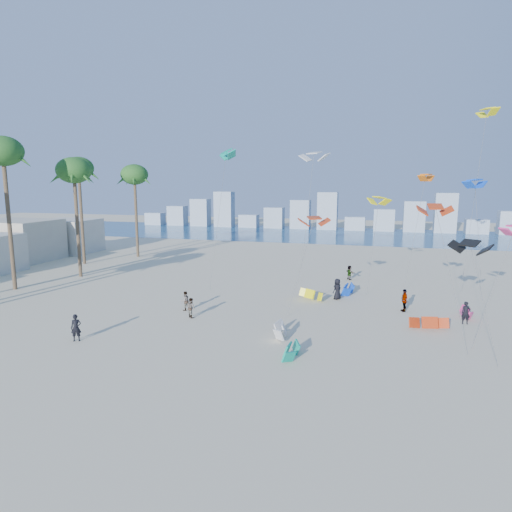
# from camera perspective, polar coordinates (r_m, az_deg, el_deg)

# --- Properties ---
(ground) EXTENTS (220.00, 220.00, 0.00)m
(ground) POSITION_cam_1_polar(r_m,az_deg,el_deg) (25.19, -17.26, -15.75)
(ground) COLOR beige
(ground) RESTS_ON ground
(ocean) EXTENTS (220.00, 220.00, 0.00)m
(ocean) POSITION_cam_1_polar(r_m,az_deg,el_deg) (92.48, 7.58, 2.83)
(ocean) COLOR navy
(ocean) RESTS_ON ground
(kitesurfer_near) EXTENTS (0.80, 0.69, 1.84)m
(kitesurfer_near) POSITION_cam_1_polar(r_m,az_deg,el_deg) (32.38, -22.20, -8.57)
(kitesurfer_near) COLOR black
(kitesurfer_near) RESTS_ON ground
(kitesurfer_mid) EXTENTS (0.97, 0.95, 1.57)m
(kitesurfer_mid) POSITION_cam_1_polar(r_m,az_deg,el_deg) (35.50, -8.36, -6.61)
(kitesurfer_mid) COLOR gray
(kitesurfer_mid) RESTS_ON ground
(kitesurfers_far) EXTENTS (26.80, 21.88, 1.92)m
(kitesurfers_far) POSITION_cam_1_polar(r_m,az_deg,el_deg) (37.91, 15.70, -5.67)
(kitesurfers_far) COLOR black
(kitesurfers_far) RESTS_ON ground
(grounded_kites) EXTENTS (14.47, 19.67, 0.92)m
(grounded_kites) POSITION_cam_1_polar(r_m,az_deg,el_deg) (35.89, 12.22, -7.14)
(grounded_kites) COLOR silver
(grounded_kites) RESTS_ON ground
(flying_kites) EXTENTS (29.04, 26.45, 18.57)m
(flying_kites) POSITION_cam_1_polar(r_m,az_deg,el_deg) (43.54, 15.40, 10.62)
(flying_kites) COLOR #B43312
(flying_kites) RESTS_ON ground
(palm_row) EXTENTS (8.50, 44.80, 14.95)m
(palm_row) POSITION_cam_1_polar(r_m,az_deg,el_deg) (49.56, -29.63, 9.21)
(palm_row) COLOR brown
(palm_row) RESTS_ON ground
(distant_skyline) EXTENTS (85.00, 3.00, 8.40)m
(distant_skyline) POSITION_cam_1_polar(r_m,az_deg,el_deg) (102.21, 7.75, 5.18)
(distant_skyline) COLOR #9EADBF
(distant_skyline) RESTS_ON ground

